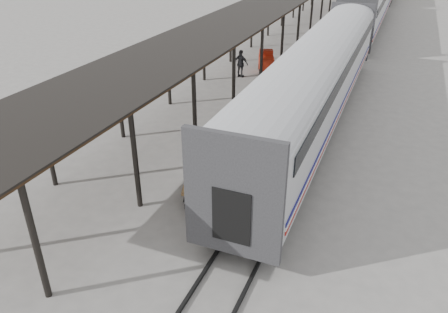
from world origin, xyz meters
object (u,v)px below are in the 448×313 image
baggage_cart (202,182)px  porter (200,168)px  luggage_tug (266,62)px  pedestrian (241,64)px

baggage_cart → porter: 1.23m
baggage_cart → luggage_tug: 17.15m
pedestrian → luggage_tug: bearing=-113.5°
pedestrian → baggage_cart: bearing=115.4°
luggage_tug → pedestrian: pedestrian is taller
porter → pedestrian: (-4.16, 15.73, -0.70)m
luggage_tug → porter: size_ratio=1.24×
baggage_cart → pedestrian: 15.58m
luggage_tug → pedestrian: (-1.28, -1.87, 0.26)m
porter → luggage_tug: bearing=4.2°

